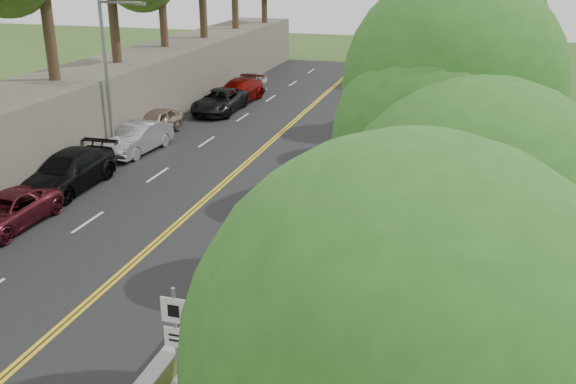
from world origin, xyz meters
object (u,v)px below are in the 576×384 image
painter_0 (241,294)px  person_far (411,113)px  construction_barrel (424,120)px  concrete_block (361,290)px  streetlight (110,69)px  signpost (176,335)px  car_2 (6,212)px

painter_0 → person_far: bearing=-15.6°
construction_barrel → painter_0: size_ratio=0.56×
concrete_block → person_far: size_ratio=0.71×
concrete_block → painter_0: 3.72m
streetlight → construction_barrel: streetlight is taller
person_far → construction_barrel: bearing=-158.4°
signpost → person_far: bearing=84.9°
concrete_block → painter_0: bearing=-149.1°
signpost → streetlight: bearing=124.1°
construction_barrel → signpost: bearing=-96.7°
construction_barrel → car_2: 24.63m
signpost → car_2: 13.41m
car_2 → person_far: bearing=56.6°
signpost → construction_barrel: bearing=83.3°
construction_barrel → concrete_block: construction_barrel is taller
signpost → construction_barrel: 28.07m
streetlight → person_far: 17.93m
car_2 → painter_0: painter_0 is taller
streetlight → painter_0: bearing=-48.3°
construction_barrel → car_2: (-14.16, -20.15, 0.22)m
signpost → concrete_block: 6.92m
car_2 → signpost: bearing=-34.6°
streetlight → painter_0: size_ratio=5.10×
construction_barrel → painter_0: bearing=-97.6°
signpost → car_2: bearing=144.8°
streetlight → construction_barrel: size_ratio=9.11×
painter_0 → signpost: bearing=169.1°
painter_0 → concrete_block: bearing=-68.8°
signpost → concrete_block: signpost is taller
painter_0 → construction_barrel: bearing=-17.4°
car_2 → construction_barrel: bearing=55.4°
signpost → concrete_block: size_ratio=2.63×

